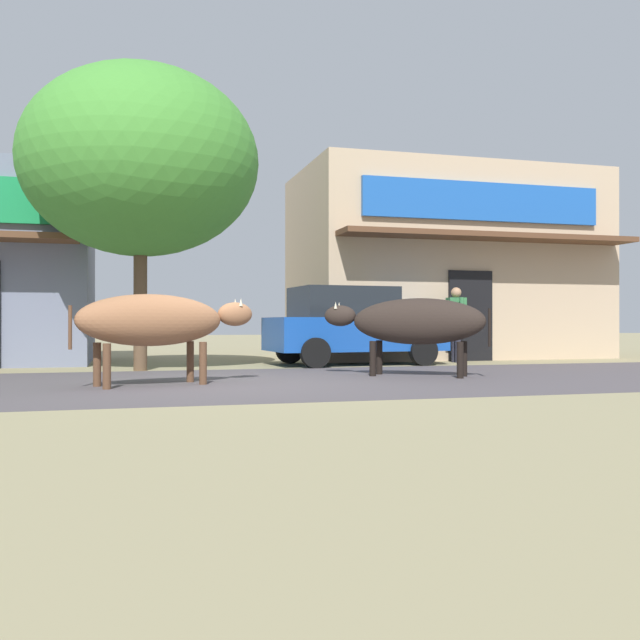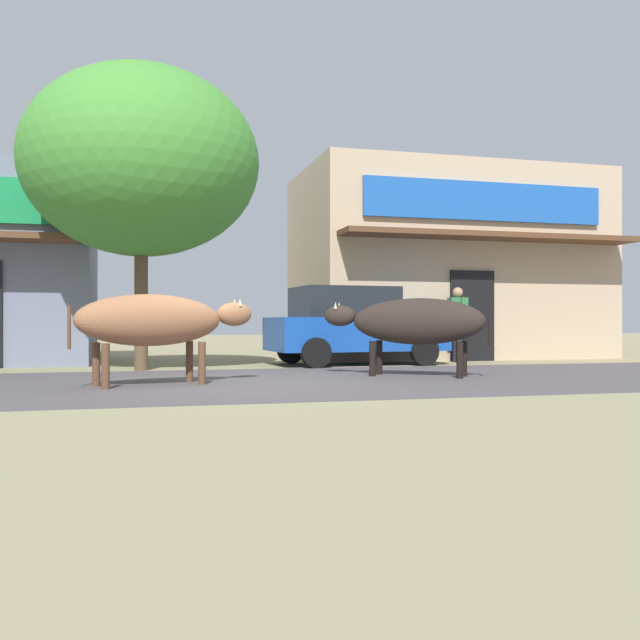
{
  "view_description": "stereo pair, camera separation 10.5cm",
  "coord_description": "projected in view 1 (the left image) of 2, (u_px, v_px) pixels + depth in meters",
  "views": [
    {
      "loc": [
        -1.67,
        -10.6,
        0.9
      ],
      "look_at": [
        1.66,
        1.34,
        0.94
      ],
      "focal_mm": 40.02,
      "sensor_mm": 36.0,
      "label": 1
    },
    {
      "loc": [
        -1.56,
        -10.63,
        0.9
      ],
      "look_at": [
        1.66,
        1.34,
        0.94
      ],
      "focal_mm": 40.02,
      "sensor_mm": 36.0,
      "label": 2
    }
  ],
  "objects": [
    {
      "name": "ground",
      "position": [
        237.0,
        382.0,
        10.65
      ],
      "size": [
        80.0,
        80.0,
        0.0
      ],
      "primitive_type": "plane",
      "color": "gray"
    },
    {
      "name": "pedestrian_by_shop",
      "position": [
        456.0,
        318.0,
        15.95
      ],
      "size": [
        0.41,
        0.61,
        1.68
      ],
      "color": "#262633",
      "rests_on": "ground"
    },
    {
      "name": "parked_hatchback_car",
      "position": [
        351.0,
        325.0,
        15.13
      ],
      "size": [
        3.75,
        2.1,
        1.64
      ],
      "color": "#184AA7",
      "rests_on": "ground"
    },
    {
      "name": "cow_near_brown",
      "position": [
        155.0,
        321.0,
        10.14
      ],
      "size": [
        2.68,
        1.27,
        1.3
      ],
      "color": "#936040",
      "rests_on": "ground"
    },
    {
      "name": "roadside_tree",
      "position": [
        140.0,
        162.0,
        13.25
      ],
      "size": [
        4.39,
        4.39,
        5.64
      ],
      "color": "brown",
      "rests_on": "ground"
    },
    {
      "name": "storefront_right_club",
      "position": [
        443.0,
        266.0,
        18.74
      ],
      "size": [
        7.52,
        5.24,
        4.76
      ],
      "color": "tan",
      "rests_on": "ground"
    },
    {
      "name": "asphalt_road",
      "position": [
        237.0,
        382.0,
        10.65
      ],
      "size": [
        72.0,
        5.78,
        0.0
      ],
      "primitive_type": "cube",
      "color": "#4E484C",
      "rests_on": "ground"
    },
    {
      "name": "cow_far_dark",
      "position": [
        414.0,
        322.0,
        11.85
      ],
      "size": [
        2.52,
        1.94,
        1.3
      ],
      "color": "#2B221D",
      "rests_on": "ground"
    }
  ]
}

